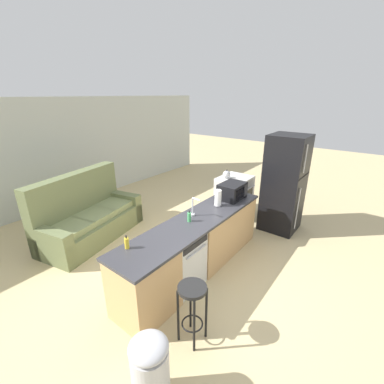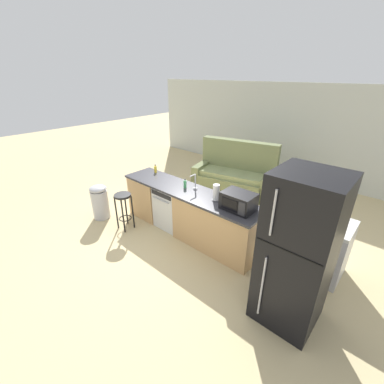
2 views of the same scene
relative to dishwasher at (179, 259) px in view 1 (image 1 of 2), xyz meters
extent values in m
plane|color=tan|center=(0.25, 0.00, -0.42)|extent=(24.00, 24.00, 0.00)
cube|color=beige|center=(0.55, 4.20, 0.88)|extent=(10.00, 0.06, 2.60)
cube|color=tan|center=(-0.68, 0.00, 0.01)|extent=(0.75, 0.62, 0.86)
cube|color=tan|center=(1.08, 0.00, 0.01)|extent=(1.55, 0.62, 0.86)
cube|color=#333338|center=(0.40, 0.00, 0.46)|extent=(2.94, 0.66, 0.04)
cube|color=brown|center=(0.40, 0.00, -0.38)|extent=(2.86, 0.56, 0.08)
cube|color=silver|center=(0.00, 0.00, 0.00)|extent=(0.58, 0.58, 0.84)
cube|color=black|center=(0.00, -0.30, 0.36)|extent=(0.52, 0.01, 0.08)
cylinder|color=#B2B2B7|center=(0.00, -0.31, 0.26)|extent=(0.44, 0.02, 0.02)
cube|color=#B7B7BC|center=(2.60, 0.55, 0.00)|extent=(0.76, 0.64, 0.85)
cube|color=black|center=(2.60, 0.22, 0.05)|extent=(0.53, 0.01, 0.43)
cylinder|color=silver|center=(2.60, 0.20, 0.28)|extent=(0.61, 0.03, 0.03)
cube|color=silver|center=(2.60, 0.55, 0.45)|extent=(0.76, 0.64, 0.05)
torus|color=black|center=(2.43, 0.42, 0.47)|extent=(0.16, 0.16, 0.01)
torus|color=black|center=(2.77, 0.42, 0.47)|extent=(0.16, 0.16, 0.01)
torus|color=black|center=(2.43, 0.68, 0.47)|extent=(0.16, 0.16, 0.01)
torus|color=black|center=(2.77, 0.68, 0.47)|extent=(0.16, 0.16, 0.01)
cube|color=black|center=(2.60, -0.55, 0.55)|extent=(0.72, 0.70, 1.95)
cylinder|color=#B2B2B7|center=(2.40, -0.92, 1.16)|extent=(0.02, 0.02, 0.52)
cylinder|color=#B2B2B7|center=(2.40, -0.92, 0.18)|extent=(0.02, 0.02, 0.85)
cube|color=black|center=(2.60, -0.90, 0.79)|extent=(0.68, 0.01, 0.01)
cube|color=black|center=(1.47, 0.00, 0.62)|extent=(0.50, 0.36, 0.28)
cube|color=black|center=(1.42, -0.18, 0.62)|extent=(0.27, 0.01, 0.18)
cube|color=#2D2D33|center=(1.64, -0.18, 0.62)|extent=(0.11, 0.01, 0.21)
cylinder|color=silver|center=(0.48, 0.13, 0.49)|extent=(0.07, 0.07, 0.03)
cylinder|color=silver|center=(0.48, 0.13, 0.64)|extent=(0.02, 0.02, 0.26)
cylinder|color=silver|center=(0.48, 0.06, 0.77)|extent=(0.02, 0.14, 0.02)
cylinder|color=#4C4C51|center=(1.03, 0.02, 0.49)|extent=(0.14, 0.14, 0.01)
cylinder|color=white|center=(1.03, 0.02, 0.63)|extent=(0.11, 0.11, 0.27)
cylinder|color=#4CB266|center=(0.29, 0.05, 0.55)|extent=(0.06, 0.06, 0.14)
cylinder|color=black|center=(0.29, 0.05, 0.64)|extent=(0.02, 0.02, 0.04)
cylinder|color=yellow|center=(-0.72, 0.21, 0.55)|extent=(0.06, 0.06, 0.14)
cylinder|color=black|center=(-0.72, 0.21, 0.64)|extent=(0.02, 0.02, 0.04)
sphere|color=#B2B2B7|center=(2.43, 0.68, 0.56)|extent=(0.17, 0.17, 0.17)
sphere|color=black|center=(2.43, 0.68, 0.66)|extent=(0.03, 0.03, 0.03)
cone|color=#B2B2B7|center=(2.51, 0.68, 0.58)|extent=(0.08, 0.04, 0.06)
cylinder|color=black|center=(-0.62, -0.71, 0.30)|extent=(0.32, 0.32, 0.04)
cylinder|color=black|center=(-0.74, -0.82, -0.07)|extent=(0.03, 0.03, 0.70)
cylinder|color=black|center=(-0.51, -0.82, -0.07)|extent=(0.03, 0.03, 0.70)
cylinder|color=black|center=(-0.74, -0.60, -0.07)|extent=(0.03, 0.03, 0.70)
cylinder|color=black|center=(-0.51, -0.60, -0.07)|extent=(0.03, 0.03, 0.70)
torus|color=black|center=(-0.62, -0.71, -0.20)|extent=(0.25, 0.25, 0.02)
cylinder|color=#B7B7BC|center=(-1.36, -0.81, -0.11)|extent=(0.34, 0.34, 0.62)
ellipsoid|color=#B7B7BC|center=(-1.36, -0.81, 0.25)|extent=(0.35, 0.35, 0.14)
cube|color=#667047|center=(-0.02, 2.20, -0.21)|extent=(2.15, 1.32, 0.42)
cube|color=#667047|center=(-0.10, 2.52, 0.21)|extent=(2.00, 0.67, 1.27)
cube|color=#667047|center=(-0.90, 2.00, -0.11)|extent=(0.39, 0.92, 0.62)
cube|color=#667047|center=(0.85, 2.39, -0.11)|extent=(0.39, 0.92, 0.62)
cube|color=#7D8959|center=(-0.55, 2.03, 0.06)|extent=(0.68, 0.74, 0.12)
cube|color=#7D8959|center=(-0.01, 2.15, 0.06)|extent=(0.68, 0.74, 0.12)
cube|color=#7D8959|center=(0.52, 2.27, 0.06)|extent=(0.68, 0.74, 0.12)
camera|label=1|loc=(-2.35, -2.04, 2.24)|focal=24.00mm
camera|label=2|loc=(3.27, -3.09, 2.42)|focal=24.00mm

